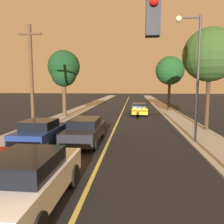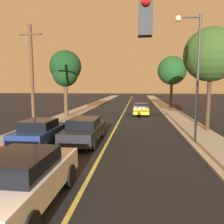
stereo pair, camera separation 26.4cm
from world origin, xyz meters
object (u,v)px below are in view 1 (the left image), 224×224
at_px(car_outer_lane_second, 41,134).
at_px(tree_right_near, 210,55).
at_px(tree_right_far, 170,71).
at_px(tree_left_near, 64,75).
at_px(car_near_lane_second, 86,130).
at_px(utility_pole_left, 32,78).
at_px(car_near_lane_front, 29,180).
at_px(car_far_oncoming, 139,109).
at_px(tree_left_far, 64,67).
at_px(streetlamp_right, 193,63).

xyz_separation_m(car_outer_lane_second, tree_right_near, (10.50, 5.80, 4.82)).
relative_size(tree_right_near, tree_right_far, 1.04).
height_order(tree_left_near, tree_right_far, tree_right_far).
bearing_deg(car_outer_lane_second, tree_left_near, 101.92).
xyz_separation_m(car_near_lane_second, utility_pole_left, (-4.08, 1.71, 3.16)).
height_order(utility_pole_left, tree_right_far, utility_pole_left).
bearing_deg(car_near_lane_front, utility_pole_left, 114.65).
bearing_deg(car_far_oncoming, utility_pole_left, 56.55).
distance_m(car_outer_lane_second, tree_left_near, 12.71).
relative_size(tree_left_near, tree_right_near, 0.79).
height_order(tree_right_near, tree_right_far, tree_right_near).
bearing_deg(car_far_oncoming, tree_left_far, 17.96).
distance_m(car_near_lane_second, streetlamp_right, 7.38).
relative_size(car_outer_lane_second, streetlamp_right, 0.54).
bearing_deg(tree_right_near, tree_left_far, 154.24).
bearing_deg(car_near_lane_front, tree_right_far, 72.74).
height_order(car_near_lane_front, tree_right_near, tree_right_near).
xyz_separation_m(tree_left_near, tree_left_far, (-0.03, 0.21, 0.89)).
bearing_deg(car_far_oncoming, car_near_lane_front, 80.19).
distance_m(car_near_lane_front, tree_left_near, 18.53).
xyz_separation_m(utility_pole_left, tree_right_near, (12.45, 2.57, 1.71)).
bearing_deg(streetlamp_right, utility_pole_left, 173.19).
bearing_deg(tree_left_near, tree_left_far, 98.54).
bearing_deg(tree_left_far, car_far_oncoming, 17.96).
xyz_separation_m(streetlamp_right, utility_pole_left, (-10.31, 1.23, -0.77)).
height_order(car_near_lane_second, streetlamp_right, streetlamp_right).
distance_m(car_outer_lane_second, tree_right_far, 21.60).
xyz_separation_m(car_far_oncoming, tree_left_far, (-8.20, -2.66, 4.76)).
distance_m(car_outer_lane_second, car_far_oncoming, 15.80).
relative_size(car_near_lane_front, tree_left_far, 0.64).
relative_size(tree_left_far, tree_right_far, 0.99).
bearing_deg(car_near_lane_front, car_outer_lane_second, 110.60).
distance_m(car_near_lane_second, car_far_oncoming, 13.69).
bearing_deg(tree_left_near, car_near_lane_second, -65.89).
bearing_deg(car_outer_lane_second, car_near_lane_second, 35.64).
xyz_separation_m(tree_left_near, tree_right_near, (13.01, -6.08, 1.07)).
height_order(tree_left_near, tree_right_near, tree_right_near).
bearing_deg(car_far_oncoming, tree_right_far, -135.44).
bearing_deg(tree_left_near, car_near_lane_front, -75.20).
bearing_deg(tree_right_far, car_near_lane_second, -113.77).
bearing_deg(tree_right_near, tree_left_near, 154.95).
relative_size(streetlamp_right, tree_right_far, 1.01).
xyz_separation_m(tree_left_far, tree_right_far, (12.25, 6.65, -0.07)).
xyz_separation_m(car_far_oncoming, utility_pole_left, (-7.61, -11.52, 3.23)).
bearing_deg(tree_right_near, car_near_lane_second, -152.95).
distance_m(car_near_lane_second, car_outer_lane_second, 2.62).
distance_m(utility_pole_left, tree_left_far, 9.01).
bearing_deg(car_outer_lane_second, tree_right_near, 28.92).
relative_size(car_outer_lane_second, tree_right_far, 0.55).
distance_m(car_near_lane_second, utility_pole_left, 5.44).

